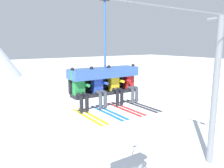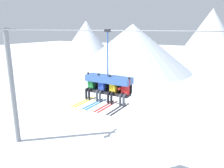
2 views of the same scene
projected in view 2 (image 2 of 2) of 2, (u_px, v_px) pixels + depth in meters
name	position (u px, v px, depth m)	size (l,w,h in m)	color
mountain_peak_west	(87.00, 41.00, 56.57)	(14.81, 14.81, 10.20)	silver
mountain_peak_central	(132.00, 48.00, 43.47)	(23.48, 23.48, 9.17)	silver
mountain_peak_east	(210.00, 37.00, 50.50)	(16.40, 16.40, 12.65)	silver
lift_tower_near	(12.00, 85.00, 15.57)	(0.36, 1.88, 8.57)	slate
lift_cable	(101.00, 30.00, 9.97)	(18.36, 0.05, 0.05)	slate
chairlift_chair	(109.00, 82.00, 10.45)	(2.33, 0.74, 3.32)	#232328
skier_green	(90.00, 86.00, 10.81)	(0.48, 1.70, 1.34)	#23843D
skier_blue	(101.00, 88.00, 10.50)	(0.48, 1.70, 1.34)	#2847B7
skier_yellow	(112.00, 89.00, 10.19)	(0.48, 1.70, 1.34)	yellow
skier_red	(124.00, 91.00, 9.88)	(0.48, 1.70, 1.34)	red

